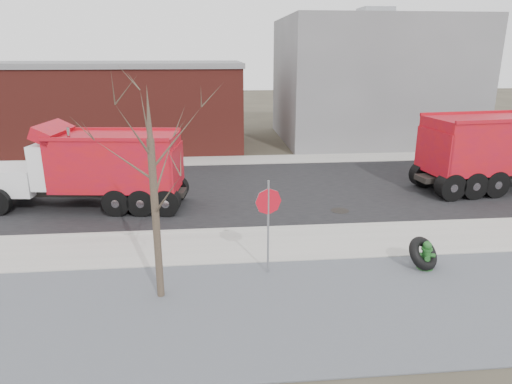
{
  "coord_description": "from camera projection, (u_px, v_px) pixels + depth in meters",
  "views": [
    {
      "loc": [
        -1.8,
        -12.94,
        5.89
      ],
      "look_at": [
        -0.41,
        1.5,
        1.4
      ],
      "focal_mm": 32.0,
      "sensor_mm": 36.0,
      "label": 1
    }
  ],
  "objects": [
    {
      "name": "ground",
      "position": [
        274.0,
        249.0,
        14.21
      ],
      "size": [
        120.0,
        120.0,
        0.0
      ],
      "primitive_type": "plane",
      "color": "#383328",
      "rests_on": "ground"
    },
    {
      "name": "sidewalk",
      "position": [
        273.0,
        244.0,
        14.44
      ],
      "size": [
        60.0,
        2.5,
        0.06
      ],
      "primitive_type": "cube",
      "color": "#9E9B93",
      "rests_on": "ground"
    },
    {
      "name": "gravel_verge",
      "position": [
        293.0,
        308.0,
        10.88
      ],
      "size": [
        60.0,
        5.0,
        0.03
      ],
      "primitive_type": "cube",
      "color": "slate",
      "rests_on": "ground"
    },
    {
      "name": "truck_tire",
      "position": [
        423.0,
        254.0,
        12.84
      ],
      "size": [
        1.27,
        1.22,
        0.96
      ],
      "color": "black",
      "rests_on": "ground"
    },
    {
      "name": "far_sidewalk",
      "position": [
        245.0,
        160.0,
        25.61
      ],
      "size": [
        60.0,
        2.0,
        0.06
      ],
      "primitive_type": "cube",
      "color": "#9E9B93",
      "rests_on": "ground"
    },
    {
      "name": "building_grey",
      "position": [
        370.0,
        80.0,
        30.97
      ],
      "size": [
        12.0,
        10.0,
        8.0
      ],
      "color": "gray",
      "rests_on": "ground"
    },
    {
      "name": "stop_sign",
      "position": [
        268.0,
        211.0,
        12.09
      ],
      "size": [
        0.71,
        0.19,
        2.67
      ],
      "rotation": [
        0.0,
        0.0,
        -0.16
      ],
      "color": "gray",
      "rests_on": "ground"
    },
    {
      "name": "building_brick",
      "position": [
        81.0,
        105.0,
        28.68
      ],
      "size": [
        20.2,
        8.2,
        5.3
      ],
      "color": "maroon",
      "rests_on": "ground"
    },
    {
      "name": "curb",
      "position": [
        268.0,
        229.0,
        15.67
      ],
      "size": [
        60.0,
        0.15,
        0.11
      ],
      "primitive_type": "cube",
      "color": "#9E9B93",
      "rests_on": "ground"
    },
    {
      "name": "bare_tree",
      "position": [
        152.0,
        169.0,
        10.47
      ],
      "size": [
        3.2,
        3.2,
        5.2
      ],
      "color": "#382D23",
      "rests_on": "ground"
    },
    {
      "name": "fire_hydrant",
      "position": [
        426.0,
        256.0,
        12.77
      ],
      "size": [
        0.48,
        0.47,
        0.85
      ],
      "rotation": [
        0.0,
        0.0,
        -0.3
      ],
      "color": "#235E28",
      "rests_on": "ground"
    },
    {
      "name": "dump_truck_red_a",
      "position": [
        510.0,
        148.0,
        19.9
      ],
      "size": [
        9.19,
        3.47,
        3.66
      ],
      "rotation": [
        0.0,
        0.0,
        0.12
      ],
      "color": "black",
      "rests_on": "ground"
    },
    {
      "name": "dump_truck_red_b",
      "position": [
        92.0,
        166.0,
        17.47
      ],
      "size": [
        7.84,
        3.06,
        3.28
      ],
      "rotation": [
        0.0,
        0.0,
        3.02
      ],
      "color": "black",
      "rests_on": "ground"
    },
    {
      "name": "road",
      "position": [
        255.0,
        190.0,
        20.2
      ],
      "size": [
        60.0,
        9.4,
        0.02
      ],
      "primitive_type": "cube",
      "color": "black",
      "rests_on": "ground"
    }
  ]
}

